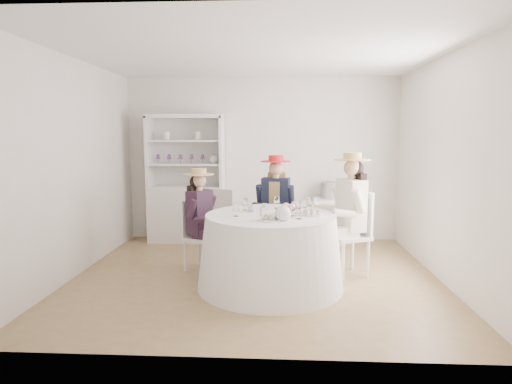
{
  "coord_description": "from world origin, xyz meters",
  "views": [
    {
      "loc": [
        0.28,
        -5.17,
        1.75
      ],
      "look_at": [
        0.0,
        0.1,
        1.05
      ],
      "focal_mm": 30.0,
      "sensor_mm": 36.0,
      "label": 1
    }
  ],
  "objects": [
    {
      "name": "flower_bowl",
      "position": [
        0.37,
        -0.43,
        0.88
      ],
      "size": [
        0.28,
        0.28,
        0.06
      ],
      "primitive_type": "imported",
      "rotation": [
        0.0,
        0.0,
        0.31
      ],
      "color": "white",
      "rests_on": "tea_table"
    },
    {
      "name": "cupcake_stand",
      "position": [
        0.66,
        -0.41,
        0.93
      ],
      "size": [
        0.21,
        0.21,
        0.2
      ],
      "rotation": [
        0.0,
        0.0,
        -0.29
      ],
      "color": "white",
      "rests_on": "tea_table"
    },
    {
      "name": "guest_right",
      "position": [
        1.15,
        0.1,
        0.87
      ],
      "size": [
        0.64,
        0.59,
        1.54
      ],
      "rotation": [
        0.0,
        0.0,
        -1.17
      ],
      "color": "silver",
      "rests_on": "ground"
    },
    {
      "name": "sandwich_plate",
      "position": [
        0.19,
        -0.7,
        0.87
      ],
      "size": [
        0.27,
        0.27,
        0.06
      ],
      "rotation": [
        0.0,
        0.0,
        -0.43
      ],
      "color": "white",
      "rests_on": "tea_table"
    },
    {
      "name": "ceiling",
      "position": [
        0.0,
        0.0,
        2.7
      ],
      "size": [
        4.5,
        4.5,
        0.0
      ],
      "primitive_type": "plane",
      "rotation": [
        3.14,
        0.0,
        0.0
      ],
      "color": "white",
      "rests_on": "wall_back"
    },
    {
      "name": "spare_chair",
      "position": [
        -0.55,
        1.32,
        0.5
      ],
      "size": [
        0.49,
        0.49,
        0.94
      ],
      "rotation": [
        0.0,
        0.0,
        2.83
      ],
      "color": "silver",
      "rests_on": "ground"
    },
    {
      "name": "hutch",
      "position": [
        -1.23,
        1.77,
        0.74
      ],
      "size": [
        1.29,
        0.63,
        2.08
      ],
      "rotation": [
        0.0,
        0.0,
        0.14
      ],
      "color": "silver",
      "rests_on": "ground"
    },
    {
      "name": "guest_mid",
      "position": [
        0.24,
        0.72,
        0.84
      ],
      "size": [
        0.55,
        0.58,
        1.48
      ],
      "rotation": [
        0.0,
        0.0,
        -0.18
      ],
      "color": "silver",
      "rests_on": "ground"
    },
    {
      "name": "teacup_c",
      "position": [
        0.44,
        -0.3,
        0.89
      ],
      "size": [
        0.09,
        0.09,
        0.07
      ],
      "primitive_type": "imported",
      "rotation": [
        0.0,
        0.0,
        -0.1
      ],
      "color": "white",
      "rests_on": "tea_table"
    },
    {
      "name": "wall_left",
      "position": [
        -2.25,
        0.0,
        1.35
      ],
      "size": [
        0.0,
        4.5,
        4.5
      ],
      "primitive_type": "plane",
      "rotation": [
        1.57,
        0.0,
        1.57
      ],
      "color": "silver",
      "rests_on": "ground"
    },
    {
      "name": "teacup_a",
      "position": [
        -0.04,
        -0.21,
        0.89
      ],
      "size": [
        0.1,
        0.1,
        0.07
      ],
      "primitive_type": "imported",
      "rotation": [
        0.0,
        0.0,
        -0.22
      ],
      "color": "white",
      "rests_on": "tea_table"
    },
    {
      "name": "stemware_set",
      "position": [
        0.19,
        -0.35,
        0.93
      ],
      "size": [
        0.85,
        0.88,
        0.15
      ],
      "color": "white",
      "rests_on": "tea_table"
    },
    {
      "name": "side_table",
      "position": [
        1.1,
        1.75,
        0.37
      ],
      "size": [
        0.52,
        0.52,
        0.73
      ],
      "primitive_type": "cube",
      "rotation": [
        0.0,
        0.0,
        0.12
      ],
      "color": "silver",
      "rests_on": "ground"
    },
    {
      "name": "hatbox",
      "position": [
        1.1,
        1.75,
        0.87
      ],
      "size": [
        0.28,
        0.28,
        0.27
      ],
      "primitive_type": "cylinder",
      "rotation": [
        0.0,
        0.0,
        -0.05
      ],
      "color": "black",
      "rests_on": "side_table"
    },
    {
      "name": "teacup_b",
      "position": [
        0.11,
        -0.05,
        0.89
      ],
      "size": [
        0.07,
        0.07,
        0.07
      ],
      "primitive_type": "imported",
      "rotation": [
        0.0,
        0.0,
        -0.06
      ],
      "color": "white",
      "rests_on": "tea_table"
    },
    {
      "name": "wall_back",
      "position": [
        0.0,
        2.0,
        1.35
      ],
      "size": [
        4.5,
        0.0,
        4.5
      ],
      "primitive_type": "plane",
      "rotation": [
        1.57,
        0.0,
        0.0
      ],
      "color": "silver",
      "rests_on": "ground"
    },
    {
      "name": "tea_table",
      "position": [
        0.19,
        -0.35,
        0.43
      ],
      "size": [
        1.69,
        1.69,
        0.85
      ],
      "rotation": [
        0.0,
        0.0,
        -0.12
      ],
      "color": "white",
      "rests_on": "ground"
    },
    {
      "name": "flower_arrangement",
      "position": [
        0.42,
        -0.4,
        0.94
      ],
      "size": [
        0.18,
        0.19,
        0.07
      ],
      "rotation": [
        0.0,
        0.0,
        -0.37
      ],
      "color": "pink",
      "rests_on": "tea_table"
    },
    {
      "name": "ground",
      "position": [
        0.0,
        0.0,
        0.0
      ],
      "size": [
        4.5,
        4.5,
        0.0
      ],
      "primitive_type": "plane",
      "color": "olive",
      "rests_on": "ground"
    },
    {
      "name": "table_teapot",
      "position": [
        0.33,
        -0.71,
        0.93
      ],
      "size": [
        0.24,
        0.17,
        0.18
      ],
      "rotation": [
        0.0,
        0.0,
        0.23
      ],
      "color": "white",
      "rests_on": "tea_table"
    },
    {
      "name": "wall_right",
      "position": [
        2.25,
        0.0,
        1.35
      ],
      "size": [
        0.0,
        4.5,
        4.5
      ],
      "primitive_type": "plane",
      "rotation": [
        1.57,
        0.0,
        -1.57
      ],
      "color": "silver",
      "rests_on": "ground"
    },
    {
      "name": "guest_left",
      "position": [
        -0.72,
        0.22,
        0.75
      ],
      "size": [
        0.56,
        0.51,
        1.33
      ],
      "rotation": [
        0.0,
        0.0,
        1.1
      ],
      "color": "silver",
      "rests_on": "ground"
    },
    {
      "name": "wall_front",
      "position": [
        0.0,
        -2.0,
        1.35
      ],
      "size": [
        4.5,
        0.0,
        4.5
      ],
      "primitive_type": "plane",
      "rotation": [
        -1.57,
        0.0,
        0.0
      ],
      "color": "silver",
      "rests_on": "ground"
    }
  ]
}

